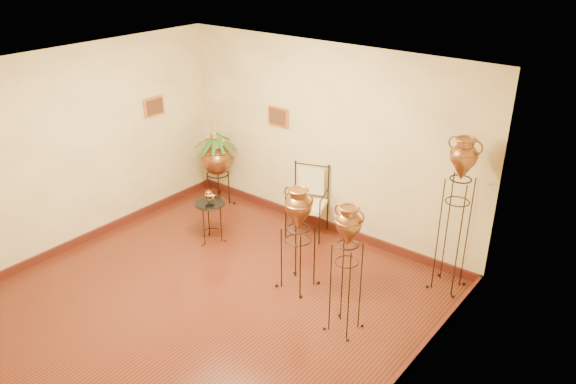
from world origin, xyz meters
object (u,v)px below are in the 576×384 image
Objects in this scene: amphora_tall at (456,214)px; side_table at (211,221)px; planter_urn at (217,156)px; amphora_mid at (346,269)px; armchair at (307,203)px.

amphora_tall is 3.42m from side_table.
planter_urn is (-4.04, 0.00, -0.23)m from amphora_tall.
amphora_mid is 3.78m from planter_urn.
armchair is 1.42m from side_table.
planter_urn reaches higher than armchair.
armchair is at bearing 137.26° from amphora_mid.
planter_urn is 1.38× the size of armchair.
planter_urn is 1.41m from side_table.
planter_urn is at bearing 159.81° from armchair.
amphora_mid reaches higher than planter_urn.
planter_urn is at bearing 130.05° from side_table.
planter_urn is at bearing 180.00° from amphora_tall.
amphora_mid is at bearing -62.93° from armchair.
armchair is (-2.21, 0.00, -0.51)m from amphora_tall.
amphora_tall is 1.63m from amphora_mid.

